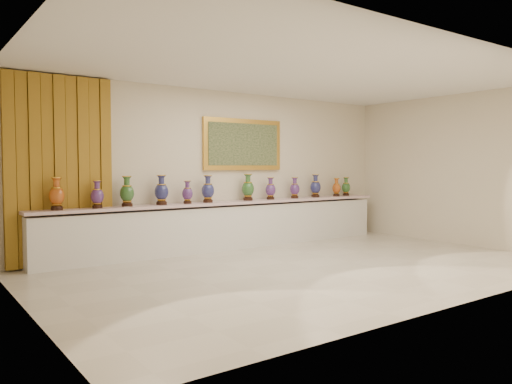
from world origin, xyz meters
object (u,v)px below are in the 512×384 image
at_px(counter, 229,226).
at_px(vase_1, 97,196).
at_px(vase_2, 127,193).
at_px(vase_0, 57,195).

distance_m(counter, vase_1, 2.61).
relative_size(vase_1, vase_2, 0.88).
xyz_separation_m(counter, vase_0, (-3.13, -0.04, 0.69)).
height_order(vase_0, vase_1, vase_0).
bearing_deg(vase_0, counter, 0.74).
relative_size(counter, vase_1, 16.47).
bearing_deg(counter, vase_1, -178.77).
distance_m(counter, vase_2, 2.13).
height_order(vase_1, vase_2, vase_2).
relative_size(counter, vase_0, 14.55).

